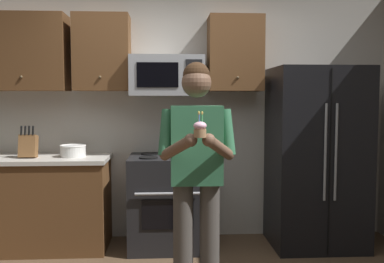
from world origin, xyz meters
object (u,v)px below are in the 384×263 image
(oven_range, at_px, (168,201))
(knife_block, at_px, (28,146))
(microwave, at_px, (167,76))
(bowl_large_white, at_px, (73,151))
(person, at_px, (197,166))
(refrigerator, at_px, (316,157))
(cupcake, at_px, (200,129))

(oven_range, distance_m, knife_block, 1.46)
(knife_block, bearing_deg, microwave, 6.31)
(knife_block, distance_m, bowl_large_white, 0.42)
(microwave, height_order, person, microwave)
(knife_block, distance_m, person, 1.89)
(knife_block, bearing_deg, oven_range, 1.25)
(bowl_large_white, bearing_deg, knife_block, -174.65)
(person, bearing_deg, knife_block, 145.55)
(person, bearing_deg, refrigerator, 39.59)
(bowl_large_white, xyz_separation_m, person, (1.14, -1.11, 0.01))
(oven_range, height_order, cupcake, cupcake)
(oven_range, height_order, refrigerator, refrigerator)
(microwave, xyz_separation_m, cupcake, (0.22, -1.55, -0.43))
(oven_range, bearing_deg, person, -78.90)
(oven_range, relative_size, bowl_large_white, 3.69)
(oven_range, xyz_separation_m, person, (0.22, -1.10, 0.53))
(knife_block, bearing_deg, bowl_large_white, 5.35)
(oven_range, distance_m, person, 1.24)
(refrigerator, bearing_deg, cupcake, -132.71)
(oven_range, bearing_deg, refrigerator, -1.50)
(microwave, xyz_separation_m, knife_block, (-1.35, -0.15, -0.69))
(oven_range, bearing_deg, microwave, 89.98)
(microwave, height_order, refrigerator, microwave)
(microwave, distance_m, refrigerator, 1.72)
(person, distance_m, cupcake, 0.44)
(person, bearing_deg, microwave, 100.04)
(microwave, height_order, bowl_large_white, microwave)
(microwave, xyz_separation_m, refrigerator, (1.50, -0.16, -0.82))
(refrigerator, xyz_separation_m, person, (-1.28, -1.06, 0.10))
(bowl_large_white, bearing_deg, refrigerator, -1.16)
(cupcake, bearing_deg, microwave, 97.94)
(microwave, distance_m, person, 1.44)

